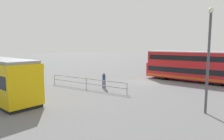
% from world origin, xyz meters
% --- Properties ---
extents(ground_plane, '(160.00, 160.00, 0.00)m').
position_xyz_m(ground_plane, '(0.00, 0.00, 0.00)').
color(ground_plane, slate).
extents(double_decker_bus, '(11.33, 3.84, 3.70)m').
position_xyz_m(double_decker_bus, '(-4.80, -3.52, 1.90)').
color(double_decker_bus, red).
rests_on(double_decker_bus, ground).
extents(pedestrian_near_railing, '(0.37, 0.37, 1.68)m').
position_xyz_m(pedestrian_near_railing, '(2.10, 5.49, 0.97)').
color(pedestrian_near_railing, '#33384C').
rests_on(pedestrian_near_railing, ground).
extents(pedestrian_railing, '(9.63, 0.26, 1.08)m').
position_xyz_m(pedestrian_railing, '(3.53, 6.63, 0.75)').
color(pedestrian_railing, gray).
rests_on(pedestrian_railing, ground).
extents(info_sign, '(1.27, 0.25, 2.34)m').
position_xyz_m(info_sign, '(9.44, 7.62, 1.64)').
color(info_sign, slate).
rests_on(info_sign, ground).
extents(street_lamp, '(0.36, 0.36, 6.80)m').
position_xyz_m(street_lamp, '(-7.97, 8.40, 3.98)').
color(street_lamp, '#4C4C51').
rests_on(street_lamp, ground).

